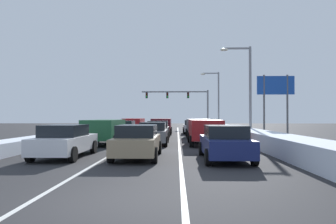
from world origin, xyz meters
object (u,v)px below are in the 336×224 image
Objects in this scene: street_lamp_right_near at (246,83)px; suv_red_left_lane_fourth at (134,124)px; sedan_navy_left_lane_third at (124,129)px; street_lamp_right_mid at (216,95)px; sedan_black_center_lane_third at (158,130)px; sedan_white_left_lane_nearest at (65,141)px; roadside_sign_right at (276,92)px; sedan_navy_right_lane_nearest at (225,142)px; suv_charcoal_right_lane_third at (198,126)px; suv_green_left_lane_second at (105,130)px; sedan_tan_center_lane_nearest at (138,141)px; suv_red_right_lane_second at (205,130)px; traffic_light_gantry at (184,99)px; sedan_gray_center_lane_second at (153,133)px; suv_maroon_center_lane_fourth at (162,125)px; sedan_silver_right_lane_fourth at (192,127)px.

suv_red_left_lane_fourth is at bearing 141.99° from street_lamp_right_near.
sedan_navy_left_lane_third is 0.55× the size of street_lamp_right_mid.
street_lamp_right_mid is (7.18, 17.09, 4.14)m from sedan_black_center_lane_third.
roadside_sign_right is (13.72, 12.54, 3.25)m from sedan_white_left_lane_nearest.
suv_charcoal_right_lane_third is (-0.17, 13.76, 0.25)m from sedan_navy_right_lane_nearest.
sedan_black_center_lane_third is 0.92× the size of suv_green_left_lane_second.
sedan_white_left_lane_nearest is 1.00× the size of sedan_navy_left_lane_third.
sedan_tan_center_lane_nearest is 1.00× the size of sedan_white_left_lane_nearest.
suv_red_left_lane_fourth is (-6.95, 21.11, 0.25)m from sedan_navy_right_lane_nearest.
suv_red_right_lane_second and suv_charcoal_right_lane_third have the same top height.
suv_charcoal_right_lane_third and suv_red_left_lane_fourth have the same top height.
sedan_white_left_lane_nearest is 0.92× the size of suv_green_left_lane_second.
suv_red_left_lane_fourth reaches higher than sedan_navy_right_lane_nearest.
suv_charcoal_right_lane_third is 5.53m from street_lamp_right_near.
sedan_navy_right_lane_nearest is 0.92× the size of suv_charcoal_right_lane_third.
sedan_black_center_lane_third is 6.65m from suv_green_left_lane_second.
suv_red_left_lane_fourth is at bearing 90.10° from suv_green_left_lane_second.
sedan_navy_right_lane_nearest is 36.60m from traffic_light_gantry.
suv_red_left_lane_fourth is 0.60× the size of street_lamp_right_mid.
street_lamp_right_near is at bearing 73.37° from sedan_navy_right_lane_nearest.
roadside_sign_right is (13.26, -0.67, 3.25)m from sedan_navy_left_lane_third.
street_lamp_right_mid is at bearing 91.01° from street_lamp_right_near.
roadside_sign_right is at bearing 50.81° from sedan_tan_center_lane_nearest.
roadside_sign_right is at bearing 10.80° from street_lamp_right_near.
sedan_navy_right_lane_nearest is 3.91m from sedan_tan_center_lane_nearest.
street_lamp_right_near is (10.58, -1.18, 3.96)m from sedan_navy_left_lane_third.
sedan_navy_right_lane_nearest is 13.77m from suv_charcoal_right_lane_third.
sedan_navy_left_lane_third is at bearing 115.13° from sedan_gray_center_lane_second.
traffic_light_gantry is 1.33× the size of street_lamp_right_mid.
roadside_sign_right is at bearing 63.91° from sedan_navy_right_lane_nearest.
sedan_gray_center_lane_second is 1.00× the size of sedan_black_center_lane_third.
suv_maroon_center_lane_fourth is at bearing -123.22° from street_lamp_right_mid.
roadside_sign_right is (10.17, -5.73, 3.00)m from suv_maroon_center_lane_fourth.
sedan_gray_center_lane_second is (0.20, 6.71, 0.00)m from sedan_tan_center_lane_nearest.
sedan_white_left_lane_nearest is at bearing -118.41° from suv_charcoal_right_lane_third.
suv_red_right_lane_second is 1.00× the size of suv_charcoal_right_lane_third.
sedan_gray_center_lane_second is at bearing -149.50° from roadside_sign_right.
sedan_navy_right_lane_nearest is 0.92× the size of suv_maroon_center_lane_fourth.
roadside_sign_right is (7.32, -23.16, -0.72)m from traffic_light_gantry.
sedan_silver_right_lane_fourth and sedan_tan_center_lane_nearest have the same top height.
suv_red_right_lane_second is at bearing 91.76° from sedan_navy_right_lane_nearest.
street_lamp_right_mid is (-0.30, 17.22, 0.18)m from street_lamp_right_near.
sedan_tan_center_lane_nearest is (-3.87, 0.54, 0.00)m from sedan_navy_right_lane_nearest.
sedan_tan_center_lane_nearest is 0.92× the size of suv_maroon_center_lane_fourth.
traffic_light_gantry is (6.40, 35.70, 3.97)m from sedan_white_left_lane_nearest.
suv_maroon_center_lane_fourth is 3.91m from suv_red_left_lane_fourth.
street_lamp_right_mid is at bearing 65.54° from suv_green_left_lane_second.
sedan_black_center_lane_third is (-3.47, 5.70, -0.25)m from suv_red_right_lane_second.
suv_red_left_lane_fourth reaches higher than sedan_black_center_lane_third.
traffic_light_gantry reaches higher than suv_red_right_lane_second.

